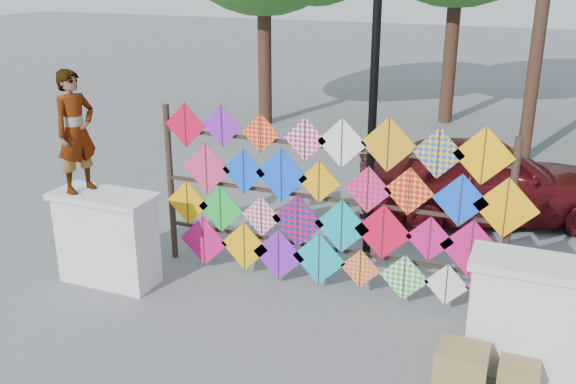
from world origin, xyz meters
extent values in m
plane|color=slate|center=(0.00, 0.00, 0.00)|extent=(80.00, 80.00, 0.00)
cube|color=silver|center=(-2.70, -0.20, 0.60)|extent=(1.30, 0.55, 1.20)
cube|color=silver|center=(-2.70, -0.20, 1.24)|extent=(1.40, 0.65, 0.08)
cube|color=silver|center=(2.70, -0.20, 0.60)|extent=(1.30, 0.55, 1.20)
cube|color=silver|center=(2.70, -0.20, 1.24)|extent=(1.40, 0.65, 0.08)
cylinder|color=#2F211A|center=(-2.30, 0.80, 1.15)|extent=(0.09, 0.09, 2.30)
cylinder|color=#2F211A|center=(2.30, 0.80, 1.15)|extent=(0.09, 0.09, 2.30)
cube|color=#2F211A|center=(0.00, 0.80, 0.55)|extent=(4.60, 0.04, 0.04)
cube|color=#2F211A|center=(0.00, 0.80, 1.25)|extent=(4.60, 0.04, 0.04)
cube|color=#2F211A|center=(0.00, 0.80, 1.95)|extent=(4.60, 0.04, 0.04)
cube|color=red|center=(-1.96, 0.74, 2.05)|extent=(0.62, 0.01, 0.62)
cube|color=#2F211A|center=(-1.96, 0.73, 2.05)|extent=(0.01, 0.01, 0.61)
cube|color=purple|center=(-1.41, 0.74, 2.09)|extent=(0.58, 0.01, 0.58)
cube|color=#2F211A|center=(-1.41, 0.73, 2.09)|extent=(0.01, 0.01, 0.57)
cube|color=#F5A30A|center=(-0.84, 0.74, 2.05)|extent=(0.53, 0.01, 0.53)
cube|color=#2F211A|center=(-0.84, 0.73, 2.05)|extent=(0.01, 0.01, 0.52)
cube|color=#CD1365|center=(-0.23, 0.74, 2.03)|extent=(0.58, 0.01, 0.58)
cube|color=#2F211A|center=(-0.23, 0.73, 2.03)|extent=(0.01, 0.01, 0.56)
cube|color=silver|center=(0.26, 0.74, 2.03)|extent=(0.64, 0.01, 0.64)
cube|color=#2F211A|center=(0.26, 0.73, 2.03)|extent=(0.01, 0.01, 0.63)
cube|color=orange|center=(0.84, 0.74, 2.07)|extent=(0.69, 0.01, 0.69)
cube|color=#2F211A|center=(0.84, 0.73, 2.07)|extent=(0.01, 0.01, 0.68)
cube|color=#0B4CFA|center=(1.43, 0.74, 2.03)|extent=(0.62, 0.01, 0.62)
cube|color=#2F211A|center=(1.43, 0.73, 2.03)|extent=(0.01, 0.01, 0.61)
cube|color=#FFAA08|center=(1.95, 0.74, 2.06)|extent=(0.70, 0.01, 0.70)
cube|color=#2F211A|center=(1.95, 0.73, 2.06)|extent=(0.01, 0.01, 0.69)
cube|color=#D62E64|center=(-1.65, 0.70, 1.49)|extent=(0.73, 0.01, 0.73)
cube|color=#2F211A|center=(-1.65, 0.69, 1.49)|extent=(0.01, 0.01, 0.72)
cube|color=#0B4CFA|center=(-1.08, 0.70, 1.51)|extent=(0.63, 0.01, 0.63)
cube|color=#2F211A|center=(-1.08, 0.69, 1.51)|extent=(0.01, 0.01, 0.62)
cube|color=#0B4CFA|center=(-0.54, 0.70, 1.53)|extent=(0.73, 0.01, 0.73)
cube|color=#2F211A|center=(-0.54, 0.69, 1.53)|extent=(0.01, 0.01, 0.72)
cube|color=#F5A30A|center=(-0.02, 0.70, 1.50)|extent=(0.56, 0.01, 0.56)
cube|color=#2F211A|center=(-0.02, 0.69, 1.50)|extent=(0.01, 0.01, 0.55)
cube|color=#CD1365|center=(0.62, 0.70, 1.48)|extent=(0.62, 0.01, 0.62)
cube|color=#2F211A|center=(0.62, 0.69, 1.48)|extent=(0.01, 0.01, 0.61)
cube|color=#FFAA08|center=(1.13, 0.70, 1.53)|extent=(0.61, 0.01, 0.61)
cube|color=#2F211A|center=(1.13, 0.69, 1.53)|extent=(0.01, 0.01, 0.60)
cube|color=#0B4CFA|center=(1.74, 0.70, 1.50)|extent=(0.66, 0.01, 0.66)
cube|color=#2F211A|center=(1.74, 0.69, 1.50)|extent=(0.01, 0.01, 0.65)
cube|color=#F5A30A|center=(2.25, 0.70, 1.48)|extent=(0.74, 0.01, 0.74)
cube|color=#2F211A|center=(2.25, 0.69, 1.48)|extent=(0.01, 0.01, 0.73)
cube|color=#FFAA08|center=(-1.95, 0.66, 0.96)|extent=(0.66, 0.01, 0.66)
cube|color=#2F211A|center=(-1.95, 0.65, 0.96)|extent=(0.01, 0.01, 0.64)
cube|color=green|center=(-1.43, 0.66, 0.94)|extent=(0.68, 0.01, 0.68)
cube|color=#2F211A|center=(-1.43, 0.65, 0.94)|extent=(0.01, 0.01, 0.67)
cube|color=#D62E64|center=(-0.81, 0.66, 0.92)|extent=(0.58, 0.01, 0.58)
cube|color=#2F211A|center=(-0.81, 0.65, 0.92)|extent=(0.01, 0.01, 0.57)
cube|color=#0624A2|center=(-0.29, 0.66, 0.94)|extent=(0.74, 0.01, 0.74)
cube|color=#2F211A|center=(-0.29, 0.65, 0.94)|extent=(0.01, 0.01, 0.72)
cube|color=#0BA0B1|center=(0.31, 0.66, 0.96)|extent=(0.73, 0.01, 0.73)
cube|color=#2F211A|center=(0.31, 0.65, 0.96)|extent=(0.01, 0.01, 0.72)
cube|color=red|center=(0.85, 0.66, 0.96)|extent=(0.74, 0.01, 0.74)
cube|color=#2F211A|center=(0.85, 0.65, 0.96)|extent=(0.01, 0.01, 0.73)
cube|color=#CD1365|center=(1.43, 0.66, 0.97)|extent=(0.59, 0.01, 0.59)
cube|color=#2F211A|center=(1.43, 0.65, 0.97)|extent=(0.01, 0.01, 0.58)
cube|color=#CD1365|center=(1.92, 0.66, 0.93)|extent=(0.74, 0.01, 0.74)
cube|color=#2F211A|center=(1.92, 0.65, 0.93)|extent=(0.01, 0.01, 0.73)
cube|color=#CD1365|center=(-1.70, 0.62, 0.43)|extent=(0.75, 0.01, 0.75)
cube|color=#2F211A|center=(-1.70, 0.61, 0.43)|extent=(0.01, 0.01, 0.73)
cube|color=#FFAA08|center=(-1.06, 0.62, 0.46)|extent=(0.71, 0.01, 0.71)
cube|color=#2F211A|center=(-1.06, 0.61, 0.46)|extent=(0.01, 0.01, 0.70)
cube|color=purple|center=(-0.55, 0.62, 0.42)|extent=(0.75, 0.01, 0.75)
cube|color=#2F211A|center=(-0.55, 0.61, 0.42)|extent=(0.01, 0.01, 0.74)
cube|color=#0BA0B1|center=(0.03, 0.62, 0.46)|extent=(0.74, 0.01, 0.74)
cube|color=#2F211A|center=(0.03, 0.61, 0.46)|extent=(0.01, 0.01, 0.72)
cube|color=#D62E64|center=(0.59, 0.62, 0.43)|extent=(0.53, 0.01, 0.53)
cube|color=#2F211A|center=(0.59, 0.61, 0.43)|extent=(0.01, 0.01, 0.52)
cube|color=green|center=(1.16, 0.62, 0.41)|extent=(0.63, 0.01, 0.63)
cube|color=#2F211A|center=(1.16, 0.61, 0.41)|extent=(0.01, 0.01, 0.62)
cube|color=silver|center=(1.68, 0.62, 0.42)|extent=(0.55, 0.01, 0.55)
cube|color=#2F211A|center=(1.68, 0.61, 0.42)|extent=(0.01, 0.01, 0.54)
cube|color=#D62E64|center=(2.20, 0.62, 0.44)|extent=(0.61, 0.01, 0.61)
cube|color=#2F211A|center=(2.20, 0.61, 0.44)|extent=(0.01, 0.01, 0.60)
cylinder|color=#452A1D|center=(-4.50, 9.00, 1.93)|extent=(0.36, 0.36, 3.85)
cylinder|color=#452A1D|center=(0.00, 11.00, 2.06)|extent=(0.36, 0.36, 4.12)
cylinder|color=#452A1D|center=(2.20, 8.00, 2.75)|extent=(0.28, 0.28, 5.50)
imported|color=#99999E|center=(-3.03, -0.20, 2.08)|extent=(0.51, 0.66, 1.60)
imported|color=#4F0D10|center=(1.75, 4.05, 0.72)|extent=(4.58, 3.20, 1.45)
cylinder|color=black|center=(0.30, 2.00, 2.10)|extent=(0.12, 0.12, 4.20)
cube|color=olive|center=(2.07, -0.77, 0.23)|extent=(0.51, 0.46, 0.46)
cube|color=olive|center=(2.62, -0.64, 0.17)|extent=(0.40, 0.37, 0.34)
camera|label=1|loc=(2.53, -6.58, 4.13)|focal=40.00mm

